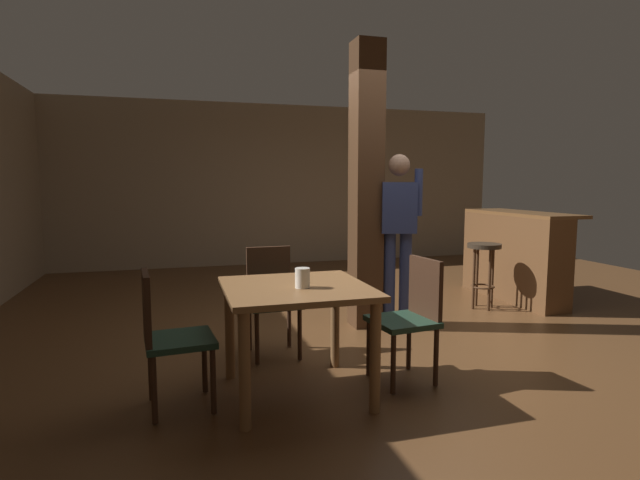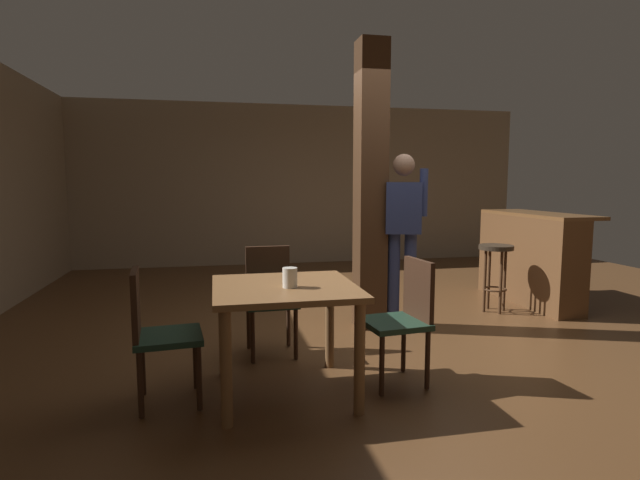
{
  "view_description": "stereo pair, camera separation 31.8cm",
  "coord_description": "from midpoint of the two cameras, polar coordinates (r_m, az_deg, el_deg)",
  "views": [
    {
      "loc": [
        -1.93,
        -4.28,
        1.45
      ],
      "look_at": [
        -0.71,
        -0.07,
        0.94
      ],
      "focal_mm": 28.0,
      "sensor_mm": 36.0,
      "label": 1
    },
    {
      "loc": [
        -1.63,
        -4.36,
        1.45
      ],
      "look_at": [
        -0.71,
        -0.07,
        0.94
      ],
      "focal_mm": 28.0,
      "sensor_mm": 36.0,
      "label": 2
    }
  ],
  "objects": [
    {
      "name": "standing_person",
      "position": [
        4.96,
        11.25,
        1.34
      ],
      "size": [
        0.47,
        0.29,
        1.72
      ],
      "color": "navy",
      "rests_on": "ground_plane"
    },
    {
      "name": "ground_plane",
      "position": [
        4.89,
        10.05,
        -10.72
      ],
      "size": [
        10.8,
        10.8,
        0.0
      ],
      "primitive_type": "plane",
      "color": "brown"
    },
    {
      "name": "pillar",
      "position": [
        4.96,
        7.64,
        6.0
      ],
      "size": [
        0.28,
        0.28,
        2.8
      ],
      "primitive_type": "cube",
      "color": "#422816",
      "rests_on": "ground_plane"
    },
    {
      "name": "bar_stool_near",
      "position": [
        5.95,
        20.89,
        -2.26
      ],
      "size": [
        0.38,
        0.38,
        0.75
      ],
      "color": "#2D2319",
      "rests_on": "ground_plane"
    },
    {
      "name": "chair_east",
      "position": [
        3.68,
        12.01,
        -8.34
      ],
      "size": [
        0.46,
        0.46,
        0.89
      ],
      "color": "#1E3828",
      "rests_on": "ground_plane"
    },
    {
      "name": "bar_counter",
      "position": [
        6.55,
        24.06,
        -1.8
      ],
      "size": [
        0.56,
        1.62,
        1.09
      ],
      "color": "brown",
      "rests_on": "ground_plane"
    },
    {
      "name": "napkin_cup",
      "position": [
        3.29,
        -0.7,
        -4.34
      ],
      "size": [
        0.1,
        0.1,
        0.13
      ],
      "primitive_type": "cylinder",
      "color": "silver",
      "rests_on": "dining_table"
    },
    {
      "name": "chair_west",
      "position": [
        3.37,
        -15.68,
        -9.84
      ],
      "size": [
        0.46,
        0.46,
        0.89
      ],
      "color": "#1E3828",
      "rests_on": "ground_plane"
    },
    {
      "name": "chair_north",
      "position": [
        4.26,
        -3.62,
        -6.17
      ],
      "size": [
        0.43,
        0.43,
        0.89
      ],
      "color": "#1E3828",
      "rests_on": "ground_plane"
    },
    {
      "name": "dining_table",
      "position": [
        3.4,
        -1.36,
        -7.27
      ],
      "size": [
        0.96,
        0.96,
        0.76
      ],
      "color": "brown",
      "rests_on": "ground_plane"
    },
    {
      "name": "wall_back",
      "position": [
        9.0,
        -0.65,
        6.31
      ],
      "size": [
        8.0,
        0.1,
        2.8
      ],
      "primitive_type": "cube",
      "color": "gray",
      "rests_on": "ground_plane"
    }
  ]
}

